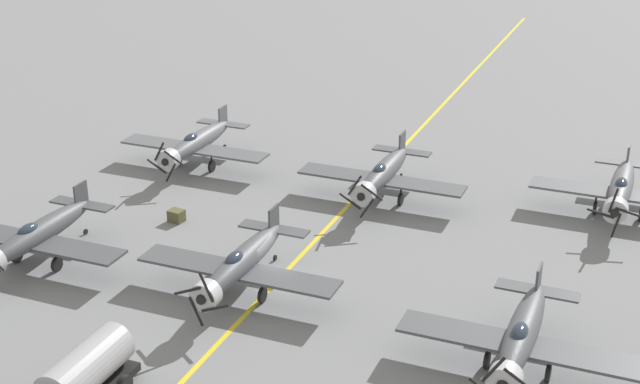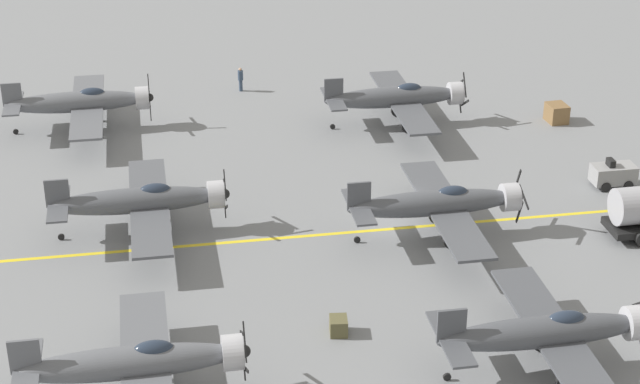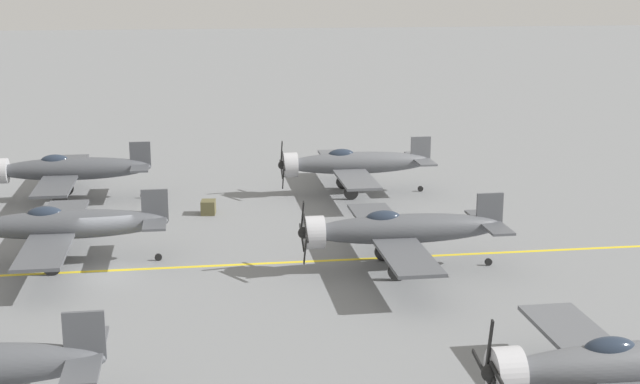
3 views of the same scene
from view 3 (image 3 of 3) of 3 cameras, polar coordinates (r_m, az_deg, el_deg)
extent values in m
plane|color=slate|center=(44.13, -13.45, -4.92)|extent=(400.00, 400.00, 0.00)
cube|color=yellow|center=(44.13, -13.45, -4.92)|extent=(0.30, 160.00, 0.01)
ellipsoid|color=#4B4D53|center=(44.91, -15.71, -2.00)|extent=(1.50, 9.50, 1.42)
ellipsoid|color=#232D3D|center=(44.93, -17.19, -1.35)|extent=(0.80, 1.70, 0.76)
cube|color=#4B4D53|center=(45.11, -16.64, -2.44)|extent=(12.00, 2.10, 0.16)
cube|color=#4B4D53|center=(44.51, -10.49, -1.65)|extent=(4.40, 1.10, 0.12)
cube|color=#4B4D53|center=(44.35, -10.53, -0.84)|extent=(0.14, 1.30, 1.60)
cylinder|color=black|center=(43.86, -16.85, -3.78)|extent=(0.14, 0.14, 1.26)
cylinder|color=black|center=(44.05, -16.79, -4.56)|extent=(0.22, 0.90, 0.90)
cylinder|color=black|center=(46.70, -16.33, -2.68)|extent=(0.14, 0.14, 1.26)
cylinder|color=black|center=(46.88, -16.28, -3.42)|extent=(0.22, 0.90, 0.90)
cylinder|color=black|center=(45.08, -10.31, -4.13)|extent=(0.12, 0.36, 0.36)
ellipsoid|color=#474A4F|center=(57.72, -15.45, 1.44)|extent=(1.50, 9.50, 1.42)
cylinder|color=#B7B7BC|center=(58.45, -19.78, 1.28)|extent=(1.57, 0.90, 1.58)
ellipsoid|color=#232D3D|center=(57.77, -16.61, 1.95)|extent=(0.80, 1.70, 0.76)
cube|color=#474A4F|center=(57.89, -16.18, 1.09)|extent=(12.00, 2.10, 0.16)
cube|color=#474A4F|center=(57.32, -11.41, 1.74)|extent=(4.40, 1.10, 0.12)
cube|color=#474A4F|center=(57.19, -11.44, 2.38)|extent=(0.14, 1.30, 1.60)
cylinder|color=black|center=(56.58, -16.33, 0.14)|extent=(0.14, 0.14, 1.26)
cylinder|color=black|center=(56.73, -16.29, -0.48)|extent=(0.22, 0.90, 0.90)
cylinder|color=black|center=(59.48, -15.95, 0.81)|extent=(0.14, 0.14, 1.26)
cylinder|color=black|center=(59.62, -15.91, 0.22)|extent=(0.22, 0.90, 0.90)
cylinder|color=black|center=(57.76, -11.25, -0.22)|extent=(0.12, 0.36, 0.36)
ellipsoid|color=#4E5156|center=(42.70, 5.56, -2.35)|extent=(1.50, 9.50, 1.42)
cylinder|color=#B7B7BC|center=(41.88, -0.37, -2.60)|extent=(1.58, 0.90, 1.58)
ellipsoid|color=#232D3D|center=(42.30, 4.08, -1.68)|extent=(0.80, 1.70, 0.76)
cube|color=#4E5156|center=(42.63, 4.56, -2.83)|extent=(12.00, 2.10, 0.16)
cube|color=#4E5156|center=(43.81, 10.77, -1.91)|extent=(4.40, 1.10, 0.12)
cube|color=#4E5156|center=(43.64, 10.81, -1.09)|extent=(0.14, 1.30, 1.60)
sphere|color=black|center=(41.82, -1.05, -2.63)|extent=(0.56, 0.56, 0.56)
cube|color=black|center=(41.61, -0.96, -3.80)|extent=(1.01, 0.06, 1.58)
cube|color=black|center=(42.66, -1.17, -2.92)|extent=(1.58, 0.06, 1.01)
cube|color=black|center=(42.04, -1.13, -1.48)|extent=(1.01, 0.06, 1.58)
cube|color=black|center=(40.98, -0.91, -2.33)|extent=(1.58, 0.06, 1.01)
cylinder|color=black|center=(41.42, 5.00, -4.25)|extent=(0.14, 0.14, 1.26)
cylinder|color=black|center=(41.62, 4.98, -5.07)|extent=(0.22, 0.90, 0.90)
cylinder|color=black|center=(44.21, 4.11, -3.07)|extent=(0.14, 0.14, 1.26)
cylinder|color=black|center=(44.39, 4.10, -3.85)|extent=(0.22, 0.90, 0.90)
cylinder|color=black|center=(44.40, 10.73, -4.42)|extent=(0.12, 0.36, 0.36)
cylinder|color=#B7B7BC|center=(28.22, 11.82, -11.22)|extent=(1.58, 0.90, 1.58)
ellipsoid|color=#232D3D|center=(29.26, 18.06, -9.51)|extent=(0.80, 1.70, 0.76)
cube|color=#595B60|center=(29.77, 18.60, -11.02)|extent=(12.00, 2.10, 0.16)
sphere|color=black|center=(28.06, 10.84, -11.32)|extent=(0.56, 0.56, 0.56)
cube|color=black|center=(28.87, 10.26, -10.94)|extent=(1.74, 0.06, 0.49)
cube|color=black|center=(27.87, 10.80, -9.58)|extent=(0.49, 0.06, 1.74)
cube|color=black|center=(27.26, 11.45, -11.73)|extent=(1.74, 0.06, 0.49)
cylinder|color=black|center=(31.24, 17.26, -10.99)|extent=(0.14, 0.14, 1.26)
cube|color=#4C4E53|center=(29.38, -14.77, -10.05)|extent=(4.40, 1.10, 0.12)
cube|color=#4C4E53|center=(29.13, -14.85, -8.88)|extent=(0.14, 1.30, 1.60)
ellipsoid|color=#585B60|center=(57.48, 2.49, 1.88)|extent=(1.50, 9.50, 1.42)
cylinder|color=#B7B7BC|center=(56.83, -1.92, 1.75)|extent=(1.57, 0.90, 1.58)
ellipsoid|color=#232D3D|center=(57.17, 1.37, 2.40)|extent=(0.80, 1.70, 0.76)
cube|color=#585B60|center=(57.42, 1.74, 1.53)|extent=(12.00, 2.10, 0.16)
cube|color=#585B60|center=(58.35, 6.44, 2.14)|extent=(4.40, 1.10, 0.12)
cube|color=#585B60|center=(58.23, 6.46, 2.76)|extent=(0.14, 1.30, 1.60)
sphere|color=black|center=(56.78, -2.42, 1.73)|extent=(0.56, 0.56, 0.56)
cube|color=black|center=(56.52, -2.37, 0.89)|extent=(0.99, 0.06, 1.59)
cube|color=black|center=(57.61, -2.50, 1.47)|extent=(1.59, 0.06, 0.99)
cube|color=black|center=(57.04, -2.48, 2.57)|extent=(0.99, 0.06, 1.59)
cube|color=black|center=(55.95, -2.35, 2.01)|extent=(1.59, 0.06, 0.99)
cylinder|color=black|center=(56.12, 2.00, 0.58)|extent=(0.14, 0.14, 1.26)
cylinder|color=black|center=(56.26, 2.00, -0.04)|extent=(0.22, 0.90, 0.90)
cylinder|color=black|center=(59.00, 1.48, 1.24)|extent=(0.14, 0.14, 1.26)
cylinder|color=black|center=(59.14, 1.48, 0.64)|extent=(0.22, 0.90, 0.90)
cylinder|color=black|center=(58.80, 6.45, 0.21)|extent=(0.12, 0.36, 0.36)
cube|color=brown|center=(53.26, -7.16, -0.98)|extent=(1.08, 0.94, 0.83)
camera|label=1|loc=(52.37, -76.63, 16.41)|focal=50.00mm
camera|label=2|loc=(94.82, -3.01, 22.37)|focal=60.00mm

